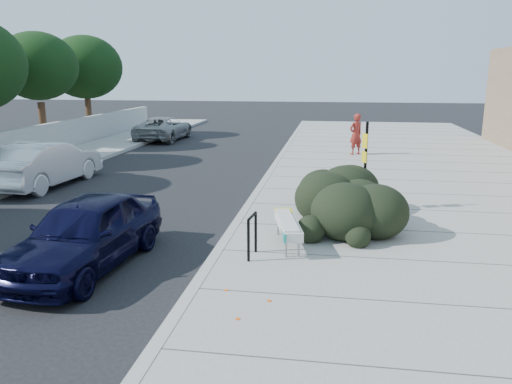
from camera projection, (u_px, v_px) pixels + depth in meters
ground at (219, 256)px, 10.78m from camera, size 120.00×120.00×0.00m
sidewalk_near at (441, 204)px, 14.74m from camera, size 11.20×50.00×0.15m
curb_near at (254, 197)px, 15.57m from camera, size 0.22×50.00×0.17m
curb_far at (20, 188)px, 16.75m from camera, size 0.22×50.00×0.17m
tree_far_e at (37, 66)px, 25.12m from camera, size 4.00×4.00×5.90m
tree_far_f at (85, 67)px, 29.93m from camera, size 4.40×4.40×6.07m
bench at (288, 225)px, 10.95m from camera, size 0.81×2.00×0.59m
bike_rack at (252, 231)px, 10.23m from camera, size 0.12×0.62×0.90m
sign_post at (365, 160)px, 13.62m from camera, size 0.15×0.26×2.44m
hedge at (348, 195)px, 12.57m from camera, size 2.25×3.95×1.42m
sedan_navy at (86, 233)px, 10.03m from camera, size 2.05×4.42×1.46m
wagon_silver at (46, 164)px, 17.35m from camera, size 1.97×4.88×1.58m
suv_silver at (164, 128)px, 29.34m from camera, size 2.37×4.98×1.37m
pedestrian at (356, 134)px, 23.12m from camera, size 0.82×0.78×1.89m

